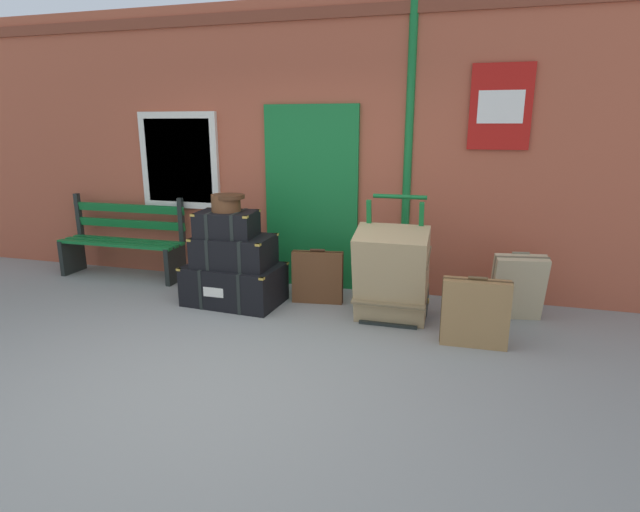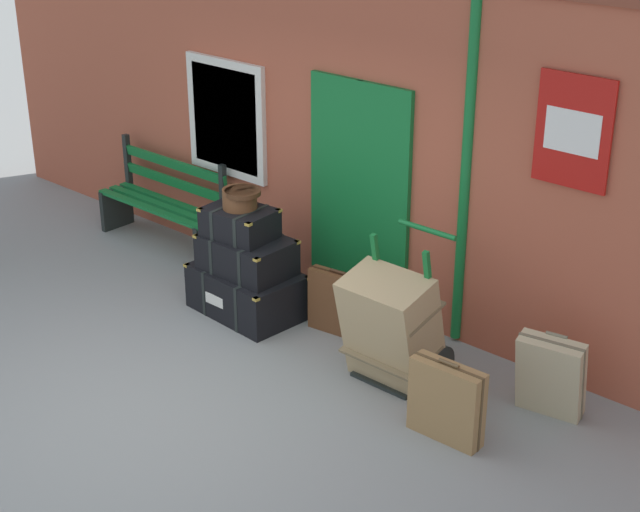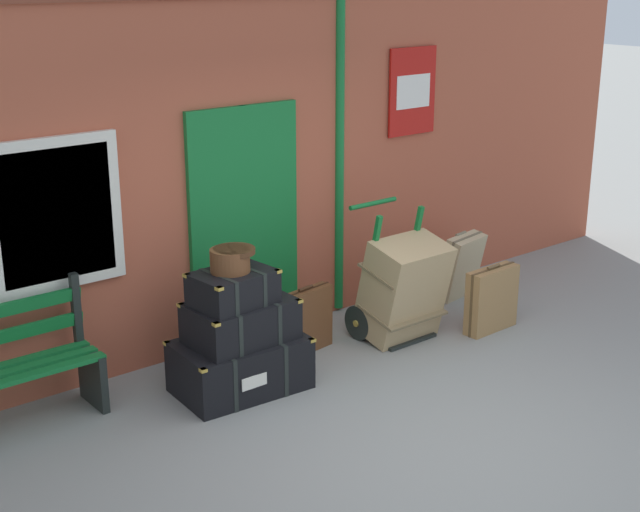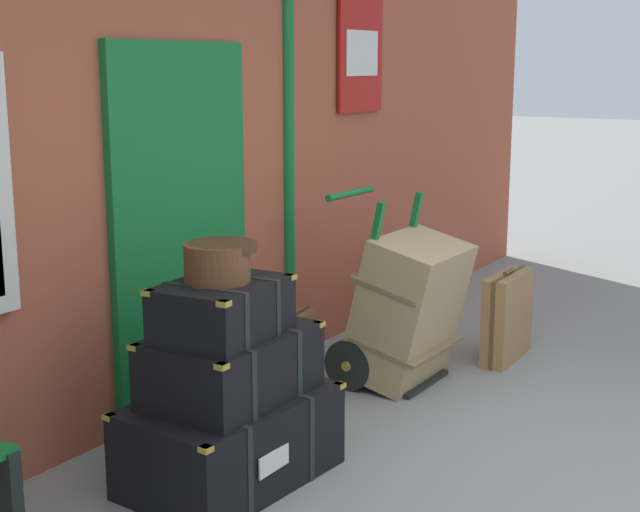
{
  "view_description": "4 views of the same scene",
  "coord_description": "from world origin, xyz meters",
  "px_view_note": "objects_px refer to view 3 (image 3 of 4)",
  "views": [
    {
      "loc": [
        1.78,
        -3.13,
        1.88
      ],
      "look_at": [
        0.38,
        1.75,
        0.56
      ],
      "focal_mm": 28.31,
      "sensor_mm": 36.0,
      "label": 1
    },
    {
      "loc": [
        5.24,
        -3.87,
        4.1
      ],
      "look_at": [
        0.4,
        1.56,
        0.86
      ],
      "focal_mm": 54.92,
      "sensor_mm": 36.0,
      "label": 2
    },
    {
      "loc": [
        -4.13,
        -3.83,
        3.21
      ],
      "look_at": [
        0.49,
        1.88,
        0.84
      ],
      "focal_mm": 50.55,
      "sensor_mm": 36.0,
      "label": 3
    },
    {
      "loc": [
        -3.79,
        -0.98,
        1.98
      ],
      "look_at": [
        0.63,
        1.85,
        0.88
      ],
      "focal_mm": 51.57,
      "sensor_mm": 36.0,
      "label": 4
    }
  ],
  "objects_px": {
    "large_brown_trunk": "(404,289)",
    "suitcase_tan": "(306,321)",
    "round_hatbox": "(231,258)",
    "steamer_trunk_middle": "(241,321)",
    "steamer_trunk_base": "(240,365)",
    "steamer_trunk_top": "(233,288)",
    "porters_trolley": "(389,305)",
    "suitcase_charcoal": "(461,266)",
    "suitcase_oxblood": "(491,299)"
  },
  "relations": [
    {
      "from": "large_brown_trunk",
      "to": "suitcase_tan",
      "type": "height_order",
      "value": "large_brown_trunk"
    },
    {
      "from": "round_hatbox",
      "to": "suitcase_tan",
      "type": "distance_m",
      "value": 1.25
    },
    {
      "from": "steamer_trunk_middle",
      "to": "round_hatbox",
      "type": "bearing_deg",
      "value": 172.79
    },
    {
      "from": "steamer_trunk_base",
      "to": "steamer_trunk_top",
      "type": "xyz_separation_m",
      "value": [
        -0.05,
        -0.01,
        0.66
      ]
    },
    {
      "from": "porters_trolley",
      "to": "suitcase_charcoal",
      "type": "xyz_separation_m",
      "value": [
        1.19,
        0.23,
        0.06
      ]
    },
    {
      "from": "steamer_trunk_top",
      "to": "steamer_trunk_base",
      "type": "bearing_deg",
      "value": 10.32
    },
    {
      "from": "suitcase_charcoal",
      "to": "porters_trolley",
      "type": "bearing_deg",
      "value": -169.21
    },
    {
      "from": "round_hatbox",
      "to": "suitcase_charcoal",
      "type": "relative_size",
      "value": 0.51
    },
    {
      "from": "large_brown_trunk",
      "to": "suitcase_oxblood",
      "type": "xyz_separation_m",
      "value": [
        0.78,
        -0.35,
        -0.18
      ]
    },
    {
      "from": "porters_trolley",
      "to": "suitcase_oxblood",
      "type": "height_order",
      "value": "porters_trolley"
    },
    {
      "from": "steamer_trunk_base",
      "to": "steamer_trunk_top",
      "type": "relative_size",
      "value": 1.63
    },
    {
      "from": "suitcase_tan",
      "to": "steamer_trunk_middle",
      "type": "bearing_deg",
      "value": -162.89
    },
    {
      "from": "steamer_trunk_middle",
      "to": "suitcase_charcoal",
      "type": "distance_m",
      "value": 2.9
    },
    {
      "from": "steamer_trunk_base",
      "to": "suitcase_tan",
      "type": "height_order",
      "value": "suitcase_tan"
    },
    {
      "from": "steamer_trunk_base",
      "to": "round_hatbox",
      "type": "height_order",
      "value": "round_hatbox"
    },
    {
      "from": "large_brown_trunk",
      "to": "suitcase_oxblood",
      "type": "height_order",
      "value": "large_brown_trunk"
    },
    {
      "from": "steamer_trunk_base",
      "to": "large_brown_trunk",
      "type": "height_order",
      "value": "large_brown_trunk"
    },
    {
      "from": "steamer_trunk_middle",
      "to": "round_hatbox",
      "type": "relative_size",
      "value": 2.3
    },
    {
      "from": "steamer_trunk_top",
      "to": "porters_trolley",
      "type": "height_order",
      "value": "porters_trolley"
    },
    {
      "from": "steamer_trunk_base",
      "to": "porters_trolley",
      "type": "relative_size",
      "value": 0.88
    },
    {
      "from": "steamer_trunk_middle",
      "to": "suitcase_oxblood",
      "type": "distance_m",
      "value": 2.52
    },
    {
      "from": "large_brown_trunk",
      "to": "steamer_trunk_middle",
      "type": "bearing_deg",
      "value": 177.5
    },
    {
      "from": "large_brown_trunk",
      "to": "round_hatbox",
      "type": "bearing_deg",
      "value": 177.32
    },
    {
      "from": "porters_trolley",
      "to": "steamer_trunk_base",
      "type": "bearing_deg",
      "value": -176.62
    },
    {
      "from": "steamer_trunk_base",
      "to": "large_brown_trunk",
      "type": "distance_m",
      "value": 1.72
    },
    {
      "from": "steamer_trunk_middle",
      "to": "porters_trolley",
      "type": "xyz_separation_m",
      "value": [
        1.68,
        0.1,
        -0.31
      ]
    },
    {
      "from": "round_hatbox",
      "to": "suitcase_oxblood",
      "type": "height_order",
      "value": "round_hatbox"
    },
    {
      "from": "round_hatbox",
      "to": "suitcase_tan",
      "type": "xyz_separation_m",
      "value": [
        0.91,
        0.25,
        -0.82
      ]
    },
    {
      "from": "large_brown_trunk",
      "to": "suitcase_charcoal",
      "type": "relative_size",
      "value": 1.4
    },
    {
      "from": "porters_trolley",
      "to": "suitcase_tan",
      "type": "bearing_deg",
      "value": 169.3
    },
    {
      "from": "round_hatbox",
      "to": "large_brown_trunk",
      "type": "bearing_deg",
      "value": -2.68
    },
    {
      "from": "suitcase_tan",
      "to": "suitcase_charcoal",
      "type": "bearing_deg",
      "value": 1.92
    },
    {
      "from": "steamer_trunk_base",
      "to": "suitcase_oxblood",
      "type": "distance_m",
      "value": 2.52
    },
    {
      "from": "steamer_trunk_middle",
      "to": "porters_trolley",
      "type": "distance_m",
      "value": 1.72
    },
    {
      "from": "porters_trolley",
      "to": "large_brown_trunk",
      "type": "distance_m",
      "value": 0.27
    },
    {
      "from": "steamer_trunk_top",
      "to": "suitcase_charcoal",
      "type": "distance_m",
      "value": 3.01
    },
    {
      "from": "steamer_trunk_base",
      "to": "suitcase_charcoal",
      "type": "distance_m",
      "value": 2.91
    },
    {
      "from": "suitcase_charcoal",
      "to": "suitcase_tan",
      "type": "distance_m",
      "value": 2.03
    },
    {
      "from": "steamer_trunk_base",
      "to": "suitcase_tan",
      "type": "distance_m",
      "value": 0.9
    },
    {
      "from": "suitcase_oxblood",
      "to": "suitcase_tan",
      "type": "relative_size",
      "value": 1.05
    },
    {
      "from": "large_brown_trunk",
      "to": "steamer_trunk_base",
      "type": "bearing_deg",
      "value": 177.5
    },
    {
      "from": "suitcase_charcoal",
      "to": "suitcase_tan",
      "type": "relative_size",
      "value": 1.13
    },
    {
      "from": "steamer_trunk_top",
      "to": "porters_trolley",
      "type": "xyz_separation_m",
      "value": [
        1.75,
        0.11,
        -0.6
      ]
    },
    {
      "from": "steamer_trunk_base",
      "to": "suitcase_oxblood",
      "type": "xyz_separation_m",
      "value": [
        2.48,
        -0.43,
        0.09
      ]
    },
    {
      "from": "porters_trolley",
      "to": "large_brown_trunk",
      "type": "relative_size",
      "value": 1.25
    },
    {
      "from": "steamer_trunk_base",
      "to": "steamer_trunk_middle",
      "type": "bearing_deg",
      "value": -2.85
    },
    {
      "from": "large_brown_trunk",
      "to": "suitcase_tan",
      "type": "relative_size",
      "value": 1.59
    },
    {
      "from": "steamer_trunk_middle",
      "to": "suitcase_tan",
      "type": "height_order",
      "value": "steamer_trunk_middle"
    },
    {
      "from": "steamer_trunk_middle",
      "to": "suitcase_charcoal",
      "type": "xyz_separation_m",
      "value": [
        2.87,
        0.33,
        -0.25
      ]
    },
    {
      "from": "large_brown_trunk",
      "to": "suitcase_charcoal",
      "type": "distance_m",
      "value": 1.26
    }
  ]
}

